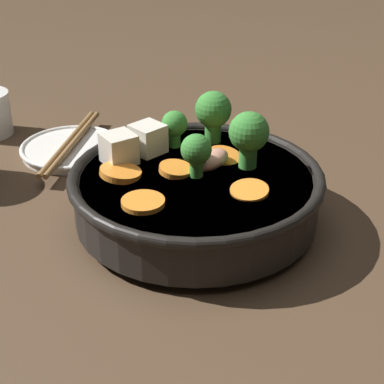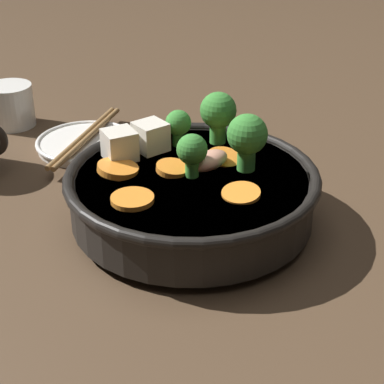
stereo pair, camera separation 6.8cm
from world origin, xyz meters
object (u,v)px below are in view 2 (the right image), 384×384
object	(u,v)px
side_saucer	(86,143)
chopsticks_pair	(86,137)
stirfry_bowl	(192,188)
tea_cup	(11,105)

from	to	relation	value
side_saucer	chopsticks_pair	distance (m)	0.01
stirfry_bowl	side_saucer	bearing A→B (deg)	133.68
tea_cup	stirfry_bowl	bearing A→B (deg)	-39.07
stirfry_bowl	side_saucer	size ratio (longest dim) A/B	1.99
side_saucer	tea_cup	distance (m)	0.14
stirfry_bowl	side_saucer	distance (m)	0.24
tea_cup	chopsticks_pair	bearing A→B (deg)	-26.83
side_saucer	chopsticks_pair	xyz separation A→B (m)	(0.00, 0.00, 0.01)
side_saucer	tea_cup	xyz separation A→B (m)	(-0.13, 0.06, 0.02)
side_saucer	tea_cup	world-z (taller)	tea_cup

